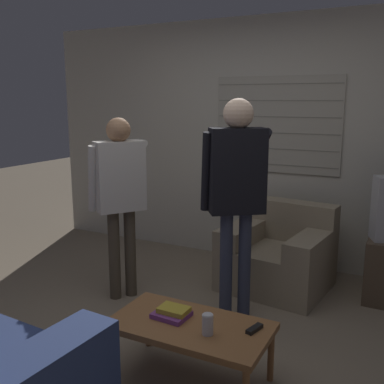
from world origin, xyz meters
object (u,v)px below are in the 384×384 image
object	(u,v)px
person_right_standing	(237,182)
soda_can	(208,324)
person_left_standing	(120,186)
book_stack	(172,313)
spare_remote	(254,329)
coffee_table	(190,329)
armchair_beige	(278,255)

from	to	relation	value
person_right_standing	soda_can	size ratio (longest dim) A/B	13.73
person_right_standing	soda_can	xyz separation A→B (m)	(0.22, -0.99, -0.66)
person_left_standing	book_stack	size ratio (longest dim) A/B	7.00
person_right_standing	spare_remote	bearing A→B (deg)	-96.86
coffee_table	soda_can	distance (m)	0.19
soda_can	spare_remote	size ratio (longest dim) A/B	0.93
armchair_beige	person_left_standing	size ratio (longest dim) A/B	0.63
person_left_standing	soda_can	xyz separation A→B (m)	(1.25, -0.90, -0.55)
person_right_standing	coffee_table	bearing A→B (deg)	-120.93
person_left_standing	book_stack	xyz separation A→B (m)	(0.96, -0.80, -0.59)
person_left_standing	spare_remote	xyz separation A→B (m)	(1.48, -0.73, -0.60)
soda_can	armchair_beige	bearing A→B (deg)	92.75
soda_can	person_left_standing	bearing A→B (deg)	144.32
person_left_standing	soda_can	size ratio (longest dim) A/B	12.50
person_right_standing	soda_can	distance (m)	1.21
soda_can	spare_remote	bearing A→B (deg)	35.20
book_stack	soda_can	world-z (taller)	soda_can
spare_remote	soda_can	bearing A→B (deg)	-129.82
soda_can	spare_remote	world-z (taller)	soda_can
book_stack	spare_remote	world-z (taller)	book_stack
coffee_table	spare_remote	xyz separation A→B (m)	(0.38, 0.09, 0.05)
armchair_beige	coffee_table	size ratio (longest dim) A/B	1.01
armchair_beige	spare_remote	bearing A→B (deg)	108.18
person_left_standing	book_stack	distance (m)	1.38
coffee_table	spare_remote	bearing A→B (deg)	13.93
coffee_table	person_left_standing	bearing A→B (deg)	142.95
armchair_beige	person_left_standing	world-z (taller)	person_left_standing
person_left_standing	book_stack	world-z (taller)	person_left_standing
armchair_beige	soda_can	size ratio (longest dim) A/B	7.86
coffee_table	spare_remote	distance (m)	0.39
person_left_standing	book_stack	bearing A→B (deg)	-93.51
book_stack	soda_can	distance (m)	0.30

